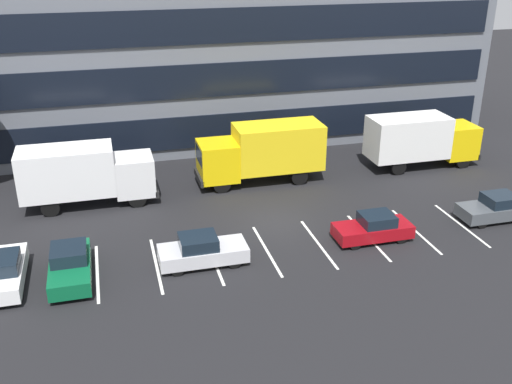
{
  "coord_description": "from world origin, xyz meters",
  "views": [
    {
      "loc": [
        -8.79,
        -28.54,
        14.83
      ],
      "look_at": [
        -0.84,
        1.29,
        1.4
      ],
      "focal_mm": 41.8,
      "sensor_mm": 36.0,
      "label": 1
    }
  ],
  "objects_px": {
    "sedan_charcoal": "(496,208)",
    "sedan_forest": "(70,265)",
    "sedan_silver": "(202,251)",
    "box_truck_white": "(85,173)",
    "sedan_white": "(2,272)",
    "sedan_maroon": "(373,228)",
    "box_truck_yellow_all": "(263,151)",
    "box_truck_yellow": "(421,138)"
  },
  "relations": [
    {
      "from": "sedan_charcoal",
      "to": "sedan_maroon",
      "type": "distance_m",
      "value": 7.73
    },
    {
      "from": "box_truck_yellow",
      "to": "sedan_forest",
      "type": "height_order",
      "value": "box_truck_yellow"
    },
    {
      "from": "box_truck_yellow_all",
      "to": "sedan_forest",
      "type": "bearing_deg",
      "value": -142.09
    },
    {
      "from": "box_truck_white",
      "to": "sedan_charcoal",
      "type": "distance_m",
      "value": 23.6
    },
    {
      "from": "box_truck_white",
      "to": "sedan_white",
      "type": "distance_m",
      "value": 9.13
    },
    {
      "from": "box_truck_yellow",
      "to": "sedan_charcoal",
      "type": "height_order",
      "value": "box_truck_yellow"
    },
    {
      "from": "sedan_charcoal",
      "to": "sedan_white",
      "type": "height_order",
      "value": "sedan_white"
    },
    {
      "from": "box_truck_yellow_all",
      "to": "sedan_white",
      "type": "xyz_separation_m",
      "value": [
        -14.78,
        -9.05,
        -1.37
      ]
    },
    {
      "from": "sedan_forest",
      "to": "sedan_charcoal",
      "type": "distance_m",
      "value": 22.99
    },
    {
      "from": "sedan_white",
      "to": "box_truck_yellow",
      "type": "bearing_deg",
      "value": 19.0
    },
    {
      "from": "box_truck_white",
      "to": "sedan_maroon",
      "type": "height_order",
      "value": "box_truck_white"
    },
    {
      "from": "box_truck_white",
      "to": "sedan_charcoal",
      "type": "height_order",
      "value": "box_truck_white"
    },
    {
      "from": "box_truck_white",
      "to": "box_truck_yellow_all",
      "type": "distance_m",
      "value": 11.04
    },
    {
      "from": "sedan_silver",
      "to": "sedan_forest",
      "type": "bearing_deg",
      "value": 177.93
    },
    {
      "from": "box_truck_yellow_all",
      "to": "sedan_maroon",
      "type": "bearing_deg",
      "value": -69.61
    },
    {
      "from": "box_truck_white",
      "to": "sedan_silver",
      "type": "bearing_deg",
      "value": -58.19
    },
    {
      "from": "sedan_forest",
      "to": "sedan_silver",
      "type": "relative_size",
      "value": 1.02
    },
    {
      "from": "box_truck_yellow",
      "to": "sedan_silver",
      "type": "distance_m",
      "value": 19.24
    },
    {
      "from": "box_truck_yellow_all",
      "to": "sedan_silver",
      "type": "height_order",
      "value": "box_truck_yellow_all"
    },
    {
      "from": "box_truck_white",
      "to": "box_truck_yellow_all",
      "type": "bearing_deg",
      "value": 4.32
    },
    {
      "from": "box_truck_yellow",
      "to": "sedan_maroon",
      "type": "bearing_deg",
      "value": -130.02
    },
    {
      "from": "sedan_silver",
      "to": "sedan_maroon",
      "type": "xyz_separation_m",
      "value": [
        9.12,
        0.16,
        -0.04
      ]
    },
    {
      "from": "box_truck_yellow",
      "to": "sedan_charcoal",
      "type": "bearing_deg",
      "value": -89.72
    },
    {
      "from": "box_truck_yellow",
      "to": "sedan_forest",
      "type": "bearing_deg",
      "value": -158.42
    },
    {
      "from": "box_truck_white",
      "to": "sedan_maroon",
      "type": "bearing_deg",
      "value": -30.29
    },
    {
      "from": "box_truck_white",
      "to": "sedan_maroon",
      "type": "distance_m",
      "value": 16.79
    },
    {
      "from": "sedan_charcoal",
      "to": "sedan_forest",
      "type": "bearing_deg",
      "value": -179.03
    },
    {
      "from": "sedan_silver",
      "to": "box_truck_yellow_all",
      "type": "bearing_deg",
      "value": 58.97
    },
    {
      "from": "sedan_white",
      "to": "sedan_charcoal",
      "type": "bearing_deg",
      "value": 0.52
    },
    {
      "from": "sedan_forest",
      "to": "sedan_silver",
      "type": "xyz_separation_m",
      "value": [
        6.15,
        -0.22,
        -0.02
      ]
    },
    {
      "from": "box_truck_white",
      "to": "sedan_forest",
      "type": "distance_m",
      "value": 8.51
    },
    {
      "from": "box_truck_yellow",
      "to": "sedan_white",
      "type": "height_order",
      "value": "box_truck_yellow"
    },
    {
      "from": "sedan_forest",
      "to": "sedan_charcoal",
      "type": "xyz_separation_m",
      "value": [
        22.99,
        0.39,
        -0.04
      ]
    },
    {
      "from": "sedan_forest",
      "to": "sedan_silver",
      "type": "bearing_deg",
      "value": -2.07
    },
    {
      "from": "box_truck_yellow",
      "to": "sedan_maroon",
      "type": "relative_size",
      "value": 1.91
    },
    {
      "from": "sedan_white",
      "to": "sedan_silver",
      "type": "distance_m",
      "value": 9.11
    },
    {
      "from": "sedan_maroon",
      "to": "box_truck_yellow_all",
      "type": "bearing_deg",
      "value": 110.39
    },
    {
      "from": "sedan_charcoal",
      "to": "box_truck_white",
      "type": "bearing_deg",
      "value": 160.19
    },
    {
      "from": "box_truck_yellow",
      "to": "sedan_silver",
      "type": "relative_size",
      "value": 1.81
    },
    {
      "from": "box_truck_yellow",
      "to": "sedan_forest",
      "type": "distance_m",
      "value": 24.7
    },
    {
      "from": "box_truck_yellow",
      "to": "box_truck_yellow_all",
      "type": "bearing_deg",
      "value": 179.3
    },
    {
      "from": "box_truck_white",
      "to": "sedan_white",
      "type": "xyz_separation_m",
      "value": [
        -3.77,
        -8.22,
        -1.28
      ]
    }
  ]
}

